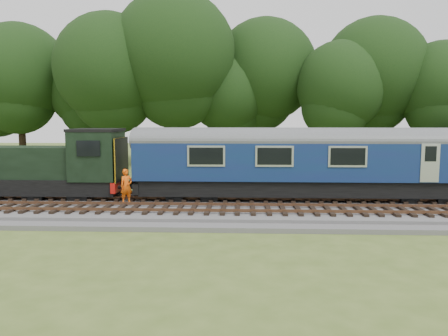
{
  "coord_description": "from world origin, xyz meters",
  "views": [
    {
      "loc": [
        1.59,
        -21.67,
        4.63
      ],
      "look_at": [
        0.6,
        1.4,
        2.0
      ],
      "focal_mm": 35.0,
      "sensor_mm": 36.0,
      "label": 1
    }
  ],
  "objects": [
    {
      "name": "ground",
      "position": [
        0.0,
        0.0,
        0.0
      ],
      "size": [
        120.0,
        120.0,
        0.0
      ],
      "primitive_type": "plane",
      "color": "#4A6123",
      "rests_on": "ground"
    },
    {
      "name": "ballast",
      "position": [
        0.0,
        0.0,
        0.17
      ],
      "size": [
        70.0,
        7.0,
        0.35
      ],
      "primitive_type": "cube",
      "color": "#4C4C4F",
      "rests_on": "ground"
    },
    {
      "name": "track_north",
      "position": [
        0.0,
        1.4,
        0.42
      ],
      "size": [
        67.2,
        2.4,
        0.21
      ],
      "color": "black",
      "rests_on": "ballast"
    },
    {
      "name": "track_south",
      "position": [
        0.0,
        -1.6,
        0.42
      ],
      "size": [
        67.2,
        2.4,
        0.21
      ],
      "color": "black",
      "rests_on": "ballast"
    },
    {
      "name": "fence",
      "position": [
        0.0,
        4.5,
        0.0
      ],
      "size": [
        64.0,
        0.12,
        1.0
      ],
      "primitive_type": null,
      "color": "#6B6054",
      "rests_on": "ground"
    },
    {
      "name": "tree_line",
      "position": [
        0.0,
        22.0,
        0.0
      ],
      "size": [
        70.0,
        8.0,
        18.0
      ],
      "primitive_type": null,
      "color": "black",
      "rests_on": "ground"
    },
    {
      "name": "dmu_railcar",
      "position": [
        4.98,
        1.4,
        2.61
      ],
      "size": [
        18.05,
        2.86,
        3.88
      ],
      "color": "black",
      "rests_on": "ground"
    },
    {
      "name": "shunter_loco",
      "position": [
        -8.95,
        1.4,
        1.97
      ],
      "size": [
        8.91,
        2.6,
        3.38
      ],
      "color": "black",
      "rests_on": "ground"
    },
    {
      "name": "worker",
      "position": [
        -4.28,
        -0.08,
        1.22
      ],
      "size": [
        0.76,
        0.72,
        1.75
      ],
      "primitive_type": "imported",
      "rotation": [
        0.0,
        0.0,
        0.66
      ],
      "color": "#FF5C0D",
      "rests_on": "ballast"
    },
    {
      "name": "shed",
      "position": [
        18.83,
        15.7,
        1.26
      ],
      "size": [
        3.47,
        3.47,
        2.48
      ],
      "rotation": [
        0.0,
        0.0,
        -0.16
      ],
      "color": "#1B3D25",
      "rests_on": "ground"
    }
  ]
}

